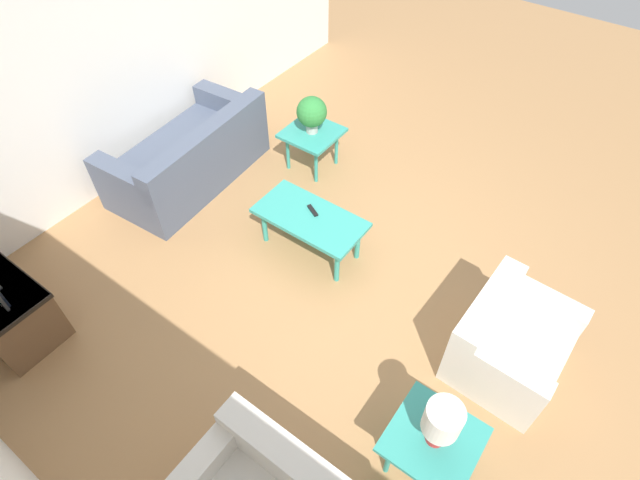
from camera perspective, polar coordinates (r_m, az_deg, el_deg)
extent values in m
plane|color=#A87A4C|center=(4.89, 5.25, -3.47)|extent=(14.00, 14.00, 0.00)
cube|color=white|center=(5.79, -21.85, 19.58)|extent=(0.12, 7.20, 2.70)
cube|color=#4C566B|center=(5.89, -14.82, 8.65)|extent=(1.05, 1.87, 0.44)
cube|color=#4C566B|center=(5.44, -12.80, 10.68)|extent=(0.33, 1.82, 0.34)
cube|color=#4C566B|center=(6.16, -10.32, 15.23)|extent=(0.93, 0.26, 0.22)
cube|color=#4C566B|center=(5.32, -21.26, 6.48)|extent=(0.93, 0.26, 0.22)
cube|color=silver|center=(4.42, 20.80, -11.80)|extent=(0.80, 0.95, 0.39)
cube|color=silver|center=(4.16, 18.63, -7.49)|extent=(0.24, 0.93, 0.30)
cube|color=silver|center=(3.96, 19.73, -13.56)|extent=(0.77, 0.19, 0.20)
cube|color=silver|center=(4.43, 23.76, -6.26)|extent=(0.77, 0.19, 0.20)
cube|color=silver|center=(3.41, -1.84, -25.03)|extent=(1.30, 0.20, 0.30)
cube|color=silver|center=(3.57, -12.73, -23.08)|extent=(0.16, 0.76, 0.20)
cube|color=teal|center=(4.74, -1.15, 2.57)|extent=(1.06, 0.54, 0.04)
cylinder|color=teal|center=(4.84, 4.33, -0.31)|extent=(0.05, 0.05, 0.42)
cylinder|color=teal|center=(5.19, -3.85, 3.94)|extent=(0.05, 0.05, 0.42)
cylinder|color=teal|center=(4.64, 1.95, -2.95)|extent=(0.05, 0.05, 0.42)
cylinder|color=teal|center=(5.01, -6.36, 1.65)|extent=(0.05, 0.05, 0.42)
cube|color=teal|center=(5.72, -0.92, 12.14)|extent=(0.59, 0.59, 0.04)
cylinder|color=teal|center=(5.90, 1.89, 10.49)|extent=(0.04, 0.04, 0.45)
cylinder|color=teal|center=(6.09, -1.29, 11.84)|extent=(0.04, 0.04, 0.45)
cylinder|color=teal|center=(5.64, -0.46, 8.48)|extent=(0.04, 0.04, 0.45)
cylinder|color=teal|center=(5.84, -3.69, 9.94)|extent=(0.04, 0.04, 0.45)
cube|color=teal|center=(3.64, 12.89, -21.34)|extent=(0.59, 0.59, 0.04)
cylinder|color=teal|center=(3.94, 16.44, -21.64)|extent=(0.04, 0.04, 0.45)
cylinder|color=teal|center=(3.95, 10.97, -18.87)|extent=(0.04, 0.04, 0.45)
cylinder|color=teal|center=(3.80, 7.84, -23.55)|extent=(0.04, 0.04, 0.45)
cube|color=brown|center=(5.05, -32.58, -6.52)|extent=(0.97, 0.54, 0.57)
cylinder|color=#B2ADA3|center=(5.67, -0.93, 12.76)|extent=(0.13, 0.13, 0.11)
sphere|color=#2D7F38|center=(5.56, -0.95, 14.44)|extent=(0.33, 0.33, 0.33)
cylinder|color=red|center=(3.54, 13.22, -20.67)|extent=(0.13, 0.13, 0.19)
cylinder|color=white|center=(3.34, 13.88, -19.31)|extent=(0.24, 0.24, 0.23)
cube|color=black|center=(4.76, -0.85, 3.40)|extent=(0.16, 0.11, 0.02)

